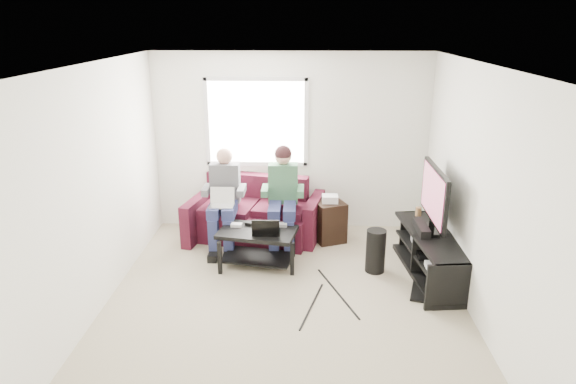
% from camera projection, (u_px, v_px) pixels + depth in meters
% --- Properties ---
extents(floor, '(4.50, 4.50, 0.00)m').
position_uv_depth(floor, '(285.00, 301.00, 5.78)').
color(floor, '#B8AD8F').
rests_on(floor, ground).
extents(ceiling, '(4.50, 4.50, 0.00)m').
position_uv_depth(ceiling, '(285.00, 64.00, 4.95)').
color(ceiling, white).
rests_on(ceiling, wall_back).
extents(wall_back, '(4.50, 0.00, 4.50)m').
position_uv_depth(wall_back, '(291.00, 143.00, 7.50)').
color(wall_back, white).
rests_on(wall_back, floor).
extents(wall_front, '(4.50, 0.00, 4.50)m').
position_uv_depth(wall_front, '(271.00, 306.00, 3.23)').
color(wall_front, white).
rests_on(wall_front, floor).
extents(wall_left, '(0.00, 4.50, 4.50)m').
position_uv_depth(wall_left, '(96.00, 190.00, 5.43)').
color(wall_left, white).
rests_on(wall_left, floor).
extents(wall_right, '(0.00, 4.50, 4.50)m').
position_uv_depth(wall_right, '(478.00, 194.00, 5.30)').
color(wall_right, white).
rests_on(wall_right, floor).
extents(window, '(1.48, 0.04, 1.28)m').
position_uv_depth(window, '(256.00, 122.00, 7.40)').
color(window, white).
rests_on(window, wall_back).
extents(sofa, '(2.01, 1.17, 0.86)m').
position_uv_depth(sofa, '(256.00, 216.00, 7.39)').
color(sofa, '#4A1224').
rests_on(sofa, floor).
extents(person_left, '(0.40, 0.70, 1.36)m').
position_uv_depth(person_left, '(224.00, 195.00, 6.96)').
color(person_left, navy).
rests_on(person_left, sofa).
extents(person_right, '(0.40, 0.71, 1.40)m').
position_uv_depth(person_right, '(283.00, 191.00, 6.94)').
color(person_right, navy).
rests_on(person_right, sofa).
extents(laptop_silver, '(0.36, 0.28, 0.24)m').
position_uv_depth(laptop_silver, '(222.00, 202.00, 6.77)').
color(laptop_silver, silver).
rests_on(laptop_silver, person_left).
extents(coffee_table, '(1.05, 0.75, 0.48)m').
position_uv_depth(coffee_table, '(258.00, 239.00, 6.53)').
color(coffee_table, black).
rests_on(coffee_table, floor).
extents(laptop_black, '(0.35, 0.26, 0.24)m').
position_uv_depth(laptop_black, '(266.00, 224.00, 6.37)').
color(laptop_black, black).
rests_on(laptop_black, coffee_table).
extents(controller_a, '(0.15, 0.10, 0.04)m').
position_uv_depth(controller_a, '(237.00, 225.00, 6.60)').
color(controller_a, silver).
rests_on(controller_a, coffee_table).
extents(controller_b, '(0.16, 0.13, 0.04)m').
position_uv_depth(controller_b, '(251.00, 223.00, 6.65)').
color(controller_b, black).
rests_on(controller_b, coffee_table).
extents(controller_c, '(0.15, 0.10, 0.04)m').
position_uv_depth(controller_c, '(282.00, 225.00, 6.61)').
color(controller_c, gray).
rests_on(controller_c, coffee_table).
extents(tv_stand, '(0.66, 1.68, 0.54)m').
position_uv_depth(tv_stand, '(431.00, 257.00, 6.29)').
color(tv_stand, black).
rests_on(tv_stand, floor).
extents(tv, '(0.12, 1.10, 0.81)m').
position_uv_depth(tv, '(434.00, 196.00, 6.14)').
color(tv, black).
rests_on(tv, tv_stand).
extents(soundbar, '(0.12, 0.50, 0.10)m').
position_uv_depth(soundbar, '(422.00, 228.00, 6.28)').
color(soundbar, black).
rests_on(soundbar, tv_stand).
extents(drink_cup, '(0.08, 0.08, 0.12)m').
position_uv_depth(drink_cup, '(418.00, 212.00, 6.77)').
color(drink_cup, olive).
rests_on(drink_cup, tv_stand).
extents(console_white, '(0.30, 0.22, 0.06)m').
position_uv_depth(console_white, '(439.00, 267.00, 5.89)').
color(console_white, silver).
rests_on(console_white, tv_stand).
extents(console_grey, '(0.34, 0.26, 0.08)m').
position_uv_depth(console_grey, '(426.00, 241.00, 6.55)').
color(console_grey, gray).
rests_on(console_grey, tv_stand).
extents(console_black, '(0.38, 0.30, 0.07)m').
position_uv_depth(console_black, '(432.00, 253.00, 6.22)').
color(console_black, black).
rests_on(console_black, tv_stand).
extents(subwoofer, '(0.24, 0.24, 0.55)m').
position_uv_depth(subwoofer, '(376.00, 251.00, 6.38)').
color(subwoofer, black).
rests_on(subwoofer, floor).
extents(keyboard_floor, '(0.29, 0.52, 0.03)m').
position_uv_depth(keyboard_floor, '(419.00, 291.00, 5.97)').
color(keyboard_floor, black).
rests_on(keyboard_floor, floor).
extents(end_table, '(0.39, 0.39, 0.68)m').
position_uv_depth(end_table, '(329.00, 220.00, 7.27)').
color(end_table, black).
rests_on(end_table, floor).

